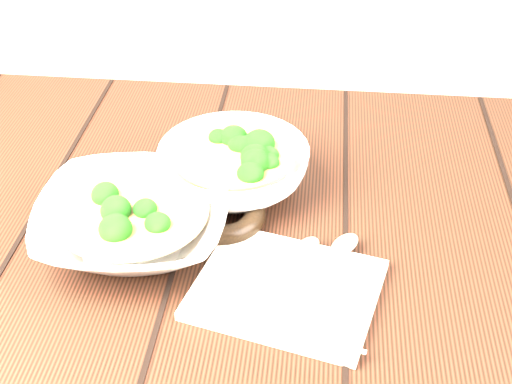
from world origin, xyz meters
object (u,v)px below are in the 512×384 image
(soup_bowl_back, at_px, (234,166))
(trivet, at_px, (221,215))
(soup_bowl_front, at_px, (133,221))
(napkin, at_px, (286,289))
(table, at_px, (204,303))

(soup_bowl_back, height_order, trivet, soup_bowl_back)
(trivet, bearing_deg, soup_bowl_front, -156.41)
(soup_bowl_front, distance_m, soup_bowl_back, 0.16)
(soup_bowl_front, relative_size, soup_bowl_back, 0.97)
(trivet, xyz_separation_m, napkin, (0.09, -0.12, -0.01))
(soup_bowl_back, bearing_deg, napkin, -66.82)
(table, relative_size, soup_bowl_front, 4.85)
(soup_bowl_front, height_order, soup_bowl_back, soup_bowl_back)
(table, bearing_deg, napkin, -39.52)
(soup_bowl_back, relative_size, trivet, 2.24)
(soup_bowl_front, bearing_deg, table, 14.88)
(soup_bowl_front, relative_size, napkin, 1.25)
(soup_bowl_back, relative_size, napkin, 1.29)
(trivet, height_order, napkin, trivet)
(soup_bowl_back, xyz_separation_m, napkin, (0.08, -0.20, -0.03))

